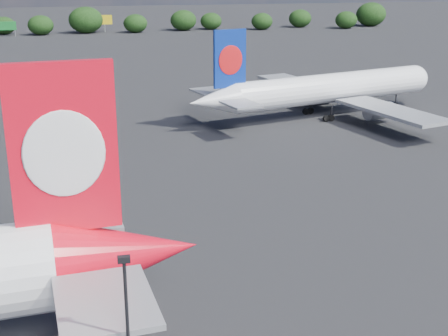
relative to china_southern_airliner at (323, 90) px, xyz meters
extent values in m
plane|color=black|center=(-40.19, 3.85, -4.13)|extent=(500.00, 500.00, 0.00)
cone|color=red|center=(-31.54, -51.12, 1.22)|extent=(9.08, 6.23, 5.34)
cube|color=red|center=(-34.73, -51.46, 8.06)|extent=(5.90, 1.16, 9.62)
ellipsoid|color=white|center=(-34.70, -51.78, 7.86)|extent=(4.49, 0.70, 4.92)
ellipsoid|color=white|center=(-34.77, -51.14, 7.86)|extent=(4.49, 0.70, 4.92)
cube|color=#929499|center=(-33.04, -57.19, 1.64)|extent=(5.47, 6.89, 0.32)
cube|color=#929499|center=(-34.30, -45.50, 1.64)|extent=(5.47, 6.89, 0.32)
cylinder|color=white|center=(1.40, 0.40, 0.13)|extent=(32.33, 12.92, 4.26)
sphere|color=white|center=(16.98, 4.81, 0.13)|extent=(5.26, 5.26, 4.26)
cone|color=white|center=(-17.47, -4.94, 0.13)|extent=(7.72, 5.96, 4.26)
cube|color=navy|center=(-15.01, -4.25, 5.59)|extent=(4.63, 1.69, 7.67)
ellipsoid|color=red|center=(-14.94, -4.49, 5.44)|extent=(3.49, 1.14, 3.92)
ellipsoid|color=red|center=(-15.08, -4.00, 5.44)|extent=(3.49, 1.14, 3.92)
cube|color=#929499|center=(-14.55, -8.99, 0.48)|extent=(5.08, 5.97, 0.26)
cube|color=#929499|center=(-17.10, 0.03, 0.48)|extent=(5.08, 5.97, 0.26)
cube|color=#929499|center=(6.06, -9.80, -1.23)|extent=(9.97, 17.91, 0.47)
cube|color=#929499|center=(0.02, 11.52, -1.23)|extent=(9.97, 17.91, 0.47)
cylinder|color=#929499|center=(6.54, -5.24, -2.34)|extent=(4.73, 3.38, 2.30)
cube|color=#929499|center=(6.54, -5.24, -1.74)|extent=(1.87, 0.76, 1.02)
cylinder|color=#929499|center=(2.82, 7.89, -2.34)|extent=(4.73, 3.38, 2.30)
cube|color=#929499|center=(2.82, 7.89, -1.74)|extent=(1.87, 0.76, 1.02)
cylinder|color=black|center=(0.45, -2.53, -2.85)|extent=(0.29, 0.29, 2.13)
cylinder|color=black|center=(0.45, -2.53, -3.66)|extent=(1.01, 0.62, 0.94)
cylinder|color=black|center=(-0.45, -2.78, -3.66)|extent=(1.01, 0.62, 0.94)
cylinder|color=black|center=(-0.94, 2.39, -2.85)|extent=(0.29, 0.29, 2.13)
cylinder|color=black|center=(-0.94, 2.39, -3.66)|extent=(1.01, 0.62, 0.94)
cylinder|color=black|center=(-1.84, 2.14, -3.66)|extent=(1.01, 0.62, 0.94)
cylinder|color=black|center=(13.70, 3.88, -2.89)|extent=(0.25, 0.25, 2.13)
cylinder|color=black|center=(13.70, 3.88, -3.74)|extent=(0.82, 0.50, 0.77)
cube|color=black|center=(-32.09, -60.64, 5.61)|extent=(0.55, 0.30, 0.28)
cube|color=#146626|center=(-58.19, 119.85, -0.93)|extent=(6.00, 0.30, 2.60)
cylinder|color=#96999F|center=(-55.69, 119.85, -3.13)|extent=(0.20, 0.20, 2.00)
cube|color=gold|center=(-28.19, 125.85, -0.13)|extent=(5.00, 0.30, 3.00)
cylinder|color=#96999F|center=(-28.19, 125.85, -2.88)|extent=(0.30, 0.30, 2.50)
ellipsoid|color=black|center=(-59.57, 125.94, -1.37)|extent=(7.16, 6.06, 5.51)
ellipsoid|color=black|center=(-48.03, 121.37, -1.07)|extent=(7.95, 6.73, 6.12)
ellipsoid|color=black|center=(-34.12, 123.98, 0.05)|extent=(10.87, 9.19, 8.36)
ellipsoid|color=black|center=(-18.46, 122.20, -1.17)|extent=(7.69, 6.51, 5.92)
ellipsoid|color=black|center=(-2.27, 125.67, -0.77)|extent=(8.74, 7.40, 6.72)
ellipsoid|color=black|center=(7.40, 127.13, -1.32)|extent=(7.30, 6.18, 5.62)
ellipsoid|color=black|center=(24.11, 122.77, -1.34)|extent=(7.26, 6.14, 5.58)
ellipsoid|color=black|center=(39.28, 127.83, -1.06)|extent=(7.98, 6.76, 6.14)
ellipsoid|color=black|center=(53.40, 120.38, -1.19)|extent=(7.63, 6.46, 5.87)
ellipsoid|color=black|center=(65.34, 126.64, 0.02)|extent=(10.78, 9.12, 8.29)
camera|label=1|loc=(-32.87, -85.30, 17.82)|focal=50.00mm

